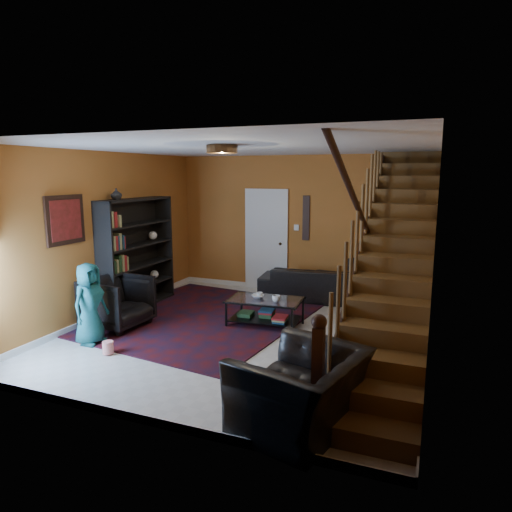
{
  "coord_description": "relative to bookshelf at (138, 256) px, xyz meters",
  "views": [
    {
      "loc": [
        2.6,
        -6.17,
        2.43
      ],
      "look_at": [
        -0.01,
        0.4,
        1.15
      ],
      "focal_mm": 32.0,
      "sensor_mm": 36.0,
      "label": 1
    }
  ],
  "objects": [
    {
      "name": "floor",
      "position": [
        2.4,
        -0.6,
        -0.96
      ],
      "size": [
        5.5,
        5.5,
        0.0
      ],
      "primitive_type": "plane",
      "color": "beige",
      "rests_on": "ground"
    },
    {
      "name": "room",
      "position": [
        1.07,
        0.73,
        -0.91
      ],
      "size": [
        5.5,
        5.5,
        5.5
      ],
      "color": "#B66328",
      "rests_on": "ground"
    },
    {
      "name": "staircase",
      "position": [
        4.53,
        -0.6,
        0.43
      ],
      "size": [
        0.95,
        5.02,
        3.18
      ],
      "color": "brown",
      "rests_on": "floor"
    },
    {
      "name": "bookshelf",
      "position": [
        0.0,
        0.0,
        0.0
      ],
      "size": [
        0.35,
        1.8,
        2.0
      ],
      "color": "black",
      "rests_on": "floor"
    },
    {
      "name": "door",
      "position": [
        1.7,
        2.12,
        0.06
      ],
      "size": [
        0.82,
        0.05,
        2.05
      ],
      "primitive_type": "cube",
      "color": "silver",
      "rests_on": "floor"
    },
    {
      "name": "framed_picture",
      "position": [
        -0.17,
        -1.5,
        0.79
      ],
      "size": [
        0.04,
        0.74,
        0.74
      ],
      "primitive_type": "cube",
      "color": "maroon",
      "rests_on": "room"
    },
    {
      "name": "wall_hanging",
      "position": [
        2.55,
        2.13,
        0.59
      ],
      "size": [
        0.14,
        0.03,
        0.9
      ],
      "primitive_type": "cube",
      "color": "black",
      "rests_on": "room"
    },
    {
      "name": "ceiling_fixture",
      "position": [
        2.4,
        -1.4,
        1.78
      ],
      "size": [
        0.4,
        0.4,
        0.1
      ],
      "primitive_type": "cylinder",
      "color": "#3F2814",
      "rests_on": "room"
    },
    {
      "name": "rug",
      "position": [
        1.35,
        -0.15,
        -0.96
      ],
      "size": [
        3.65,
        4.05,
        0.02
      ],
      "primitive_type": "cube",
      "rotation": [
        0.0,
        0.0,
        -0.12
      ],
      "color": "#420B0C",
      "rests_on": "floor"
    },
    {
      "name": "sofa",
      "position": [
        2.92,
        1.7,
        -0.64
      ],
      "size": [
        2.27,
        1.1,
        0.64
      ],
      "primitive_type": "imported",
      "rotation": [
        0.0,
        0.0,
        3.26
      ],
      "color": "black",
      "rests_on": "floor"
    },
    {
      "name": "armchair_left",
      "position": [
        0.35,
        -1.06,
        -0.55
      ],
      "size": [
        0.97,
        0.95,
        0.82
      ],
      "primitive_type": "imported",
      "rotation": [
        0.0,
        0.0,
        1.49
      ],
      "color": "black",
      "rests_on": "floor"
    },
    {
      "name": "armchair_right",
      "position": [
        3.9,
        -2.85,
        -0.58
      ],
      "size": [
        1.29,
        1.4,
        0.77
      ],
      "primitive_type": "imported",
      "rotation": [
        0.0,
        0.0,
        -1.81
      ],
      "color": "black",
      "rests_on": "floor"
    },
    {
      "name": "person_adult_a",
      "position": [
        3.73,
        1.75,
        -0.82
      ],
      "size": [
        0.45,
        0.31,
        1.2
      ],
      "primitive_type": "imported",
      "rotation": [
        0.0,
        0.0,
        3.19
      ],
      "color": "black",
      "rests_on": "sofa"
    },
    {
      "name": "person_adult_b",
      "position": [
        3.57,
        1.75,
        -0.75
      ],
      "size": [
        0.68,
        0.54,
        1.33
      ],
      "primitive_type": "imported",
      "rotation": [
        0.0,
        0.0,
        3.08
      ],
      "color": "black",
      "rests_on": "sofa"
    },
    {
      "name": "person_child",
      "position": [
        0.45,
        -1.79,
        -0.37
      ],
      "size": [
        0.41,
        0.6,
        1.19
      ],
      "primitive_type": "imported",
      "rotation": [
        0.0,
        0.0,
        1.51
      ],
      "color": "#1B6269",
      "rests_on": "armchair_left"
    },
    {
      "name": "coffee_table",
      "position": [
        2.52,
        -0.12,
        -0.71
      ],
      "size": [
        1.21,
        0.77,
        0.44
      ],
      "rotation": [
        0.0,
        0.0,
        0.08
      ],
      "color": "black",
      "rests_on": "floor"
    },
    {
      "name": "cup_a",
      "position": [
        2.74,
        -0.21,
        -0.47
      ],
      "size": [
        0.14,
        0.14,
        0.1
      ],
      "primitive_type": "imported",
      "rotation": [
        0.0,
        0.0,
        -0.09
      ],
      "color": "#999999",
      "rests_on": "coffee_table"
    },
    {
      "name": "cup_b",
      "position": [
        2.41,
        -0.09,
        -0.47
      ],
      "size": [
        0.1,
        0.1,
        0.09
      ],
      "primitive_type": "imported",
      "rotation": [
        0.0,
        0.0,
        -0.0
      ],
      "color": "#999999",
      "rests_on": "coffee_table"
    },
    {
      "name": "bowl",
      "position": [
        2.38,
        -0.09,
        -0.5
      ],
      "size": [
        0.24,
        0.24,
        0.05
      ],
      "primitive_type": "imported",
      "rotation": [
        0.0,
        0.0,
        0.22
      ],
      "color": "#999999",
      "rests_on": "coffee_table"
    },
    {
      "name": "vase",
      "position": [
        -0.0,
        -0.5,
        1.13
      ],
      "size": [
        0.18,
        0.18,
        0.19
      ],
      "primitive_type": "imported",
      "color": "#999999",
      "rests_on": "bookshelf"
    },
    {
      "name": "popcorn_bucket",
      "position": [
        0.96,
        -2.05,
        -0.86
      ],
      "size": [
        0.19,
        0.19,
        0.17
      ],
      "primitive_type": "cylinder",
      "rotation": [
        0.0,
        0.0,
        0.36
      ],
      "color": "red",
      "rests_on": "rug"
    }
  ]
}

